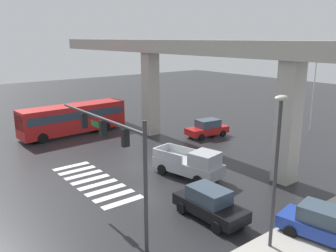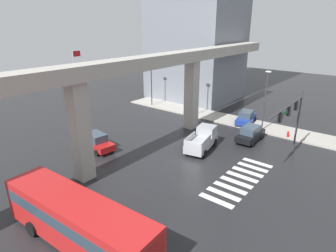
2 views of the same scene
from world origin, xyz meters
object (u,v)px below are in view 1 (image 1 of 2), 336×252
at_px(sedan_red, 207,128).
at_px(sedan_blue, 325,225).
at_px(street_lamp_near_corner, 277,156).
at_px(flagpole, 316,81).
at_px(sedan_black, 210,203).
at_px(traffic_signal_mast, 114,144).
at_px(pickup_truck, 191,164).
at_px(city_bus, 73,117).

xyz_separation_m(sedan_red, sedan_blue, (16.97, -8.63, 0.00)).
bearing_deg(street_lamp_near_corner, flagpole, 116.35).
relative_size(sedan_red, sedan_blue, 0.98).
bearing_deg(sedan_red, flagpole, 63.06).
distance_m(sedan_black, traffic_signal_mast, 6.21).
xyz_separation_m(sedan_red, flagpole, (5.17, 10.17, 4.44)).
bearing_deg(sedan_red, street_lamp_near_corner, -35.48).
bearing_deg(street_lamp_near_corner, pickup_truck, 161.85).
bearing_deg(city_bus, pickup_truck, 5.97).
bearing_deg(street_lamp_near_corner, traffic_signal_mast, -142.26).
distance_m(traffic_signal_mast, flagpole, 26.49).
bearing_deg(sedan_black, sedan_blue, 29.02).
bearing_deg(flagpole, sedan_red, -116.94).
relative_size(city_bus, traffic_signal_mast, 1.26).
xyz_separation_m(pickup_truck, traffic_signal_mast, (2.76, -7.53, 3.56)).
bearing_deg(sedan_red, sedan_black, -43.71).
bearing_deg(flagpole, pickup_truck, -84.35).
bearing_deg(pickup_truck, traffic_signal_mast, -69.89).
height_order(traffic_signal_mast, flagpole, flagpole).
distance_m(city_bus, sedan_blue, 26.16).
xyz_separation_m(sedan_black, traffic_signal_mast, (-2.18, -4.49, 3.70)).
distance_m(city_bus, traffic_signal_mast, 19.98).
xyz_separation_m(sedan_black, street_lamp_near_corner, (3.83, 0.17, 3.70)).
relative_size(traffic_signal_mast, street_lamp_near_corner, 1.20).
height_order(sedan_red, sedan_blue, same).
xyz_separation_m(pickup_truck, sedan_black, (4.94, -3.05, -0.14)).
bearing_deg(sedan_blue, sedan_red, 153.04).
relative_size(sedan_black, traffic_signal_mast, 0.50).
distance_m(sedan_black, street_lamp_near_corner, 5.33).
xyz_separation_m(traffic_signal_mast, street_lamp_near_corner, (6.02, 4.66, 0.01)).
height_order(sedan_blue, street_lamp_near_corner, street_lamp_near_corner).
relative_size(sedan_black, flagpole, 0.48).
height_order(city_bus, traffic_signal_mast, traffic_signal_mast).
bearing_deg(sedan_black, pickup_truck, 148.34).
height_order(city_bus, sedan_red, city_bus).
distance_m(sedan_blue, traffic_signal_mast, 10.88).
height_order(sedan_blue, traffic_signal_mast, traffic_signal_mast).
height_order(pickup_truck, street_lamp_near_corner, street_lamp_near_corner).
distance_m(sedan_red, flagpole, 12.25).
relative_size(city_bus, flagpole, 1.21).
bearing_deg(sedan_red, sedan_blue, -26.96).
bearing_deg(sedan_blue, traffic_signal_mast, -134.74).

